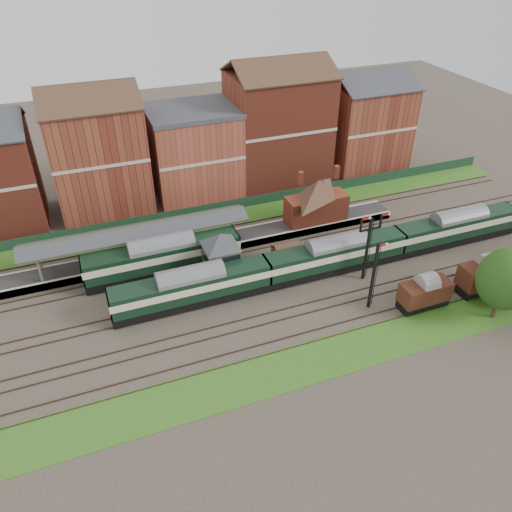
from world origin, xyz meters
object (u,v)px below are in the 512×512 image
object	(u,v)px
signal_box	(221,255)
dmu_train	(336,254)
semaphore_bracket	(368,245)
goods_van_a	(425,293)
platform_railcar	(163,256)

from	to	relation	value
signal_box	dmu_train	size ratio (longest dim) A/B	0.12
semaphore_bracket	goods_van_a	size ratio (longest dim) A/B	1.53
signal_box	goods_van_a	xyz separation A→B (m)	(18.29, -12.25, -1.34)
dmu_train	platform_railcar	bearing A→B (deg)	160.69
semaphore_bracket	platform_railcar	size ratio (longest dim) A/B	0.46
goods_van_a	platform_railcar	bearing A→B (deg)	147.36
semaphore_bracket	platform_railcar	xyz separation A→B (m)	(-20.95, 9.00, -2.24)
goods_van_a	semaphore_bracket	bearing A→B (deg)	116.56
signal_box	dmu_train	bearing A→B (deg)	-14.41
dmu_train	platform_railcar	world-z (taller)	platform_railcar
semaphore_bracket	dmu_train	xyz separation A→B (m)	(-2.39, 2.50, -2.34)
platform_railcar	goods_van_a	size ratio (longest dim) A/B	3.33
semaphore_bracket	dmu_train	world-z (taller)	semaphore_bracket
signal_box	goods_van_a	bearing A→B (deg)	-33.82
dmu_train	platform_railcar	xyz separation A→B (m)	(-18.55, 6.50, 0.10)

